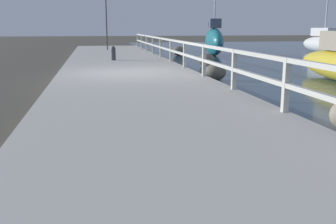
# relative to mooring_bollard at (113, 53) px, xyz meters

# --- Properties ---
(ground_plane) EXTENTS (120.00, 120.00, 0.00)m
(ground_plane) POSITION_rel_mooring_bollard_xyz_m (0.22, -4.80, -0.55)
(ground_plane) COLOR #4C473D
(dock_walkway) EXTENTS (4.36, 36.00, 0.25)m
(dock_walkway) POSITION_rel_mooring_bollard_xyz_m (0.22, -4.80, -0.43)
(dock_walkway) COLOR beige
(dock_walkway) RESTS_ON ground
(railing) EXTENTS (0.10, 32.50, 0.91)m
(railing) POSITION_rel_mooring_bollard_xyz_m (2.30, -4.80, 0.32)
(railing) COLOR beige
(railing) RESTS_ON dock_walkway
(boulder_downstream) EXTENTS (0.73, 0.65, 0.54)m
(boulder_downstream) POSITION_rel_mooring_bollard_xyz_m (3.89, -0.83, -0.28)
(boulder_downstream) COLOR #666056
(boulder_downstream) RESTS_ON ground
(boulder_mid_strip) EXTENTS (0.59, 0.53, 0.44)m
(boulder_mid_strip) POSITION_rel_mooring_bollard_xyz_m (3.20, -3.79, -0.33)
(boulder_mid_strip) COLOR #666056
(boulder_mid_strip) RESTS_ON ground
(boulder_far_strip) EXTENTS (0.73, 0.66, 0.55)m
(boulder_far_strip) POSITION_rel_mooring_bollard_xyz_m (4.03, 5.51, -0.28)
(boulder_far_strip) COLOR #666056
(boulder_far_strip) RESTS_ON ground
(boulder_upstream) EXTENTS (0.69, 0.62, 0.51)m
(boulder_upstream) POSITION_rel_mooring_bollard_xyz_m (2.90, -5.23, -0.30)
(boulder_upstream) COLOR #666056
(boulder_upstream) RESTS_ON ground
(mooring_bollard) EXTENTS (0.19, 0.19, 0.60)m
(mooring_bollard) POSITION_rel_mooring_bollard_xyz_m (0.00, 0.00, 0.00)
(mooring_bollard) COLOR #333338
(mooring_bollard) RESTS_ON dock_walkway
(dock_lamp) EXTENTS (0.21, 0.21, 3.40)m
(dock_lamp) POSITION_rel_mooring_bollard_xyz_m (0.02, 7.99, 1.94)
(dock_lamp) COLOR #2D2D33
(dock_lamp) RESTS_ON dock_walkway
(sailboat_teal) EXTENTS (1.30, 3.32, 5.73)m
(sailboat_teal) POSITION_rel_mooring_bollard_xyz_m (6.06, 5.19, 0.32)
(sailboat_teal) COLOR #1E707A
(sailboat_teal) RESTS_ON water_surface
(sailboat_white) EXTENTS (1.37, 4.45, 6.98)m
(sailboat_white) POSITION_rel_mooring_bollard_xyz_m (13.77, 6.27, 0.11)
(sailboat_white) COLOR white
(sailboat_white) RESTS_ON water_surface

